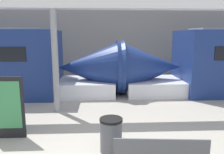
# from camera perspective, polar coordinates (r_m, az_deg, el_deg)

# --- Properties ---
(station_wall) EXTENTS (56.00, 0.20, 5.00)m
(station_wall) POSITION_cam_1_polar(r_m,az_deg,el_deg) (15.28, -2.78, 9.44)
(station_wall) COLOR gray
(station_wall) RESTS_ON ground_plane
(bench_near) EXTENTS (1.93, 0.60, 0.85)m
(bench_near) POSITION_cam_1_polar(r_m,az_deg,el_deg) (4.81, 12.45, -18.51)
(bench_near) COLOR #4C4F54
(bench_near) RESTS_ON ground_plane
(trash_bin) EXTENTS (0.57, 0.57, 0.86)m
(trash_bin) POSITION_cam_1_polar(r_m,az_deg,el_deg) (5.55, -0.21, -14.93)
(trash_bin) COLOR #4C4F54
(trash_bin) RESTS_ON ground_plane
(poster_board) EXTENTS (0.99, 0.07, 1.76)m
(poster_board) POSITION_cam_1_polar(r_m,az_deg,el_deg) (6.74, -25.96, -7.21)
(poster_board) COLOR black
(poster_board) RESTS_ON ground_plane
(support_column_near) EXTENTS (0.23, 0.23, 3.78)m
(support_column_near) POSITION_cam_1_polar(r_m,az_deg,el_deg) (8.32, -14.58, 3.82)
(support_column_near) COLOR gray
(support_column_near) RESTS_ON ground_plane
(canopy_beam) EXTENTS (28.00, 0.60, 0.28)m
(canopy_beam) POSITION_cam_1_polar(r_m,az_deg,el_deg) (8.34, -15.27, 17.79)
(canopy_beam) COLOR silver
(canopy_beam) RESTS_ON support_column_near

